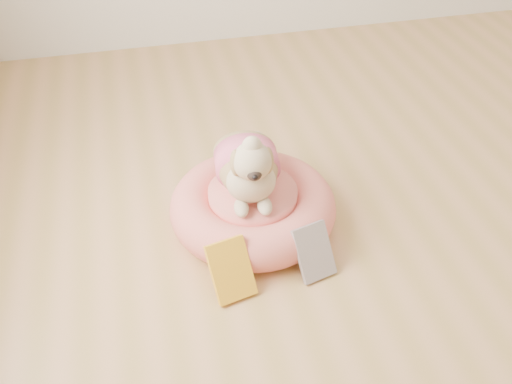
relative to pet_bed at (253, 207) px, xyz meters
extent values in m
cylinder|color=#E7745A|center=(0.00, 0.00, -0.03)|extent=(0.45, 0.45, 0.09)
torus|color=#E7745A|center=(0.00, 0.00, 0.00)|extent=(0.62, 0.62, 0.16)
cylinder|color=#E7745A|center=(0.00, 0.00, 0.04)|extent=(0.33, 0.33, 0.09)
cube|color=#FFFB1A|center=(-0.15, -0.31, 0.01)|extent=(0.16, 0.16, 0.18)
cube|color=white|center=(0.15, -0.29, 0.01)|extent=(0.15, 0.15, 0.17)
camera|label=1|loc=(-0.37, -1.58, 1.40)|focal=40.00mm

